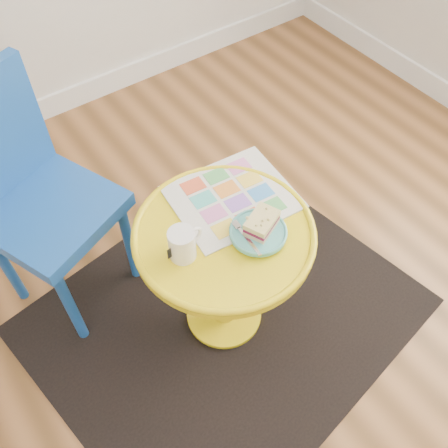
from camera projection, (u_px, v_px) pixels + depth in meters
rug at (224, 315)px, 1.88m from camera, size 1.45×1.28×0.01m
side_table at (224, 260)px, 1.59m from camera, size 0.55×0.55×0.52m
chair at (30, 192)px, 1.60m from camera, size 0.51×0.51×0.88m
newspaper at (232, 197)px, 1.56m from camera, size 0.39×0.34×0.01m
mug at (183, 243)px, 1.39m from camera, size 0.11×0.08×0.10m
plate at (258, 232)px, 1.46m from camera, size 0.17×0.17×0.02m
cake_slice at (262, 223)px, 1.44m from camera, size 0.12×0.11×0.05m
fork at (245, 236)px, 1.44m from camera, size 0.03×0.14×0.00m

